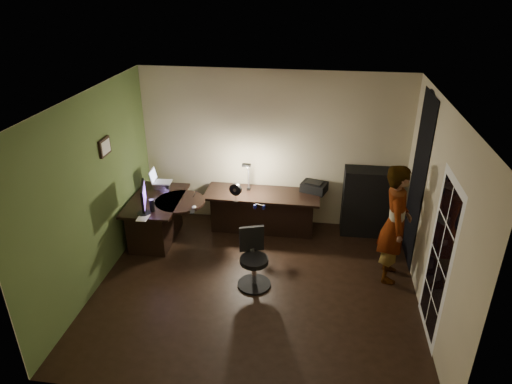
# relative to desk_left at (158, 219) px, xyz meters

# --- Properties ---
(floor) EXTENTS (4.50, 4.00, 0.01)m
(floor) POSITION_rel_desk_left_xyz_m (1.79, -1.05, -0.38)
(floor) COLOR black
(floor) RESTS_ON ground
(ceiling) EXTENTS (4.50, 4.00, 0.01)m
(ceiling) POSITION_rel_desk_left_xyz_m (1.79, -1.05, 2.33)
(ceiling) COLOR silver
(ceiling) RESTS_ON floor
(wall_back) EXTENTS (4.50, 0.01, 2.70)m
(wall_back) POSITION_rel_desk_left_xyz_m (1.79, 0.95, 0.97)
(wall_back) COLOR #BDB18E
(wall_back) RESTS_ON floor
(wall_front) EXTENTS (4.50, 0.01, 2.70)m
(wall_front) POSITION_rel_desk_left_xyz_m (1.79, -3.06, 0.97)
(wall_front) COLOR #BDB18E
(wall_front) RESTS_ON floor
(wall_left) EXTENTS (0.01, 4.00, 2.70)m
(wall_left) POSITION_rel_desk_left_xyz_m (-0.46, -1.05, 0.97)
(wall_left) COLOR #BDB18E
(wall_left) RESTS_ON floor
(wall_right) EXTENTS (0.01, 4.00, 2.70)m
(wall_right) POSITION_rel_desk_left_xyz_m (4.05, -1.05, 0.97)
(wall_right) COLOR #BDB18E
(wall_right) RESTS_ON floor
(green_wall_overlay) EXTENTS (0.00, 4.00, 2.70)m
(green_wall_overlay) POSITION_rel_desk_left_xyz_m (-0.45, -1.05, 0.97)
(green_wall_overlay) COLOR #4B622E
(green_wall_overlay) RESTS_ON floor
(arched_doorway) EXTENTS (0.01, 0.90, 2.60)m
(arched_doorway) POSITION_rel_desk_left_xyz_m (4.03, 0.10, 0.92)
(arched_doorway) COLOR black
(arched_doorway) RESTS_ON floor
(french_door) EXTENTS (0.02, 0.92, 2.10)m
(french_door) POSITION_rel_desk_left_xyz_m (4.03, -1.60, 0.67)
(french_door) COLOR white
(french_door) RESTS_ON floor
(framed_picture) EXTENTS (0.04, 0.30, 0.25)m
(framed_picture) POSITION_rel_desk_left_xyz_m (-0.43, -0.60, 1.47)
(framed_picture) COLOR black
(framed_picture) RESTS_ON wall_left
(desk_left) EXTENTS (0.84, 1.33, 0.76)m
(desk_left) POSITION_rel_desk_left_xyz_m (0.00, 0.00, 0.00)
(desk_left) COLOR black
(desk_left) RESTS_ON floor
(desk_right) EXTENTS (1.93, 0.68, 0.72)m
(desk_right) POSITION_rel_desk_left_xyz_m (1.67, 0.53, -0.02)
(desk_right) COLOR black
(desk_right) RESTS_ON floor
(cabinet) EXTENTS (0.78, 0.40, 1.17)m
(cabinet) POSITION_rel_desk_left_xyz_m (3.40, 0.73, 0.21)
(cabinet) COLOR black
(cabinet) RESTS_ON floor
(laptop_stand) EXTENTS (0.27, 0.24, 0.10)m
(laptop_stand) POSITION_rel_desk_left_xyz_m (-0.02, 0.41, 0.43)
(laptop_stand) COLOR silver
(laptop_stand) RESTS_ON desk_left
(laptop) EXTENTS (0.35, 0.33, 0.22)m
(laptop) POSITION_rel_desk_left_xyz_m (-0.02, 0.41, 0.60)
(laptop) COLOR silver
(laptop) RESTS_ON laptop_stand
(monitor) EXTENTS (0.27, 0.53, 0.35)m
(monitor) POSITION_rel_desk_left_xyz_m (-0.01, -0.50, 0.55)
(monitor) COLOR black
(monitor) RESTS_ON desk_left
(mouse) EXTENTS (0.07, 0.10, 0.04)m
(mouse) POSITION_rel_desk_left_xyz_m (0.70, -0.22, 0.40)
(mouse) COLOR silver
(mouse) RESTS_ON desk_left
(phone) EXTENTS (0.09, 0.15, 0.01)m
(phone) POSITION_rel_desk_left_xyz_m (0.71, -0.35, 0.39)
(phone) COLOR black
(phone) RESTS_ON desk_left
(pen) EXTENTS (0.01, 0.15, 0.01)m
(pen) POSITION_rel_desk_left_xyz_m (0.58, 0.24, 0.39)
(pen) COLOR black
(pen) RESTS_ON desk_left
(speaker) EXTENTS (0.08, 0.08, 0.20)m
(speaker) POSITION_rel_desk_left_xyz_m (0.10, -0.41, 0.48)
(speaker) COLOR black
(speaker) RESTS_ON desk_left
(notepad) EXTENTS (0.17, 0.23, 0.01)m
(notepad) POSITION_rel_desk_left_xyz_m (0.03, -0.64, 0.39)
(notepad) COLOR silver
(notepad) RESTS_ON desk_left
(desk_fan) EXTENTS (0.23, 0.16, 0.32)m
(desk_fan) POSITION_rel_desk_left_xyz_m (1.28, 0.21, 0.49)
(desk_fan) COLOR black
(desk_fan) RESTS_ON desk_right
(headphones) EXTENTS (0.19, 0.13, 0.08)m
(headphones) POSITION_rel_desk_left_xyz_m (1.70, -0.00, 0.37)
(headphones) COLOR navy
(headphones) RESTS_ON desk_right
(printer) EXTENTS (0.48, 0.43, 0.18)m
(printer) POSITION_rel_desk_left_xyz_m (2.52, 0.75, 0.42)
(printer) COLOR black
(printer) RESTS_ON desk_right
(desk_lamp) EXTENTS (0.17, 0.29, 0.60)m
(desk_lamp) POSITION_rel_desk_left_xyz_m (1.42, 0.63, 0.63)
(desk_lamp) COLOR black
(desk_lamp) RESTS_ON desk_right
(office_chair) EXTENTS (0.61, 0.61, 0.86)m
(office_chair) POSITION_rel_desk_left_xyz_m (1.76, -1.01, 0.05)
(office_chair) COLOR black
(office_chair) RESTS_ON floor
(person) EXTENTS (0.47, 0.66, 1.77)m
(person) POSITION_rel_desk_left_xyz_m (3.69, -0.50, 0.51)
(person) COLOR #D8A88C
(person) RESTS_ON floor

